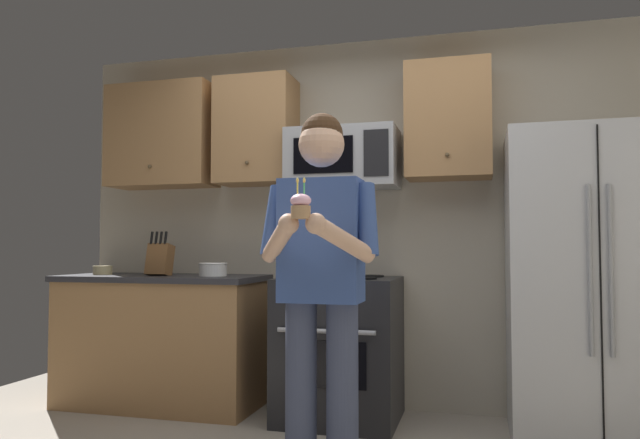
{
  "coord_description": "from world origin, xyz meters",
  "views": [
    {
      "loc": [
        0.74,
        -2.45,
        1.12
      ],
      "look_at": [
        0.01,
        0.28,
        1.25
      ],
      "focal_mm": 33.42,
      "sensor_mm": 36.0,
      "label": 1
    }
  ],
  "objects_px": {
    "oven_range": "(340,348)",
    "cupcake": "(301,206)",
    "refrigerator": "(588,285)",
    "knife_block": "(160,259)",
    "person": "(321,273)",
    "bowl_small_colored": "(103,270)",
    "microwave": "(343,159)",
    "bowl_large_white": "(213,269)"
  },
  "relations": [
    {
      "from": "refrigerator",
      "to": "cupcake",
      "type": "bearing_deg",
      "value": -134.07
    },
    {
      "from": "refrigerator",
      "to": "microwave",
      "type": "bearing_deg",
      "value": 173.97
    },
    {
      "from": "bowl_small_colored",
      "to": "person",
      "type": "xyz_separation_m",
      "value": [
        1.94,
        -1.09,
        0.04
      ]
    },
    {
      "from": "bowl_large_white",
      "to": "cupcake",
      "type": "bearing_deg",
      "value": -53.05
    },
    {
      "from": "microwave",
      "to": "person",
      "type": "relative_size",
      "value": 0.42
    },
    {
      "from": "oven_range",
      "to": "bowl_small_colored",
      "type": "relative_size",
      "value": 6.68
    },
    {
      "from": "oven_range",
      "to": "knife_block",
      "type": "relative_size",
      "value": 2.91
    },
    {
      "from": "refrigerator",
      "to": "bowl_large_white",
      "type": "relative_size",
      "value": 9.1
    },
    {
      "from": "person",
      "to": "bowl_small_colored",
      "type": "bearing_deg",
      "value": 150.74
    },
    {
      "from": "knife_block",
      "to": "bowl_small_colored",
      "type": "bearing_deg",
      "value": 176.62
    },
    {
      "from": "knife_block",
      "to": "person",
      "type": "distance_m",
      "value": 1.81
    },
    {
      "from": "knife_block",
      "to": "refrigerator",
      "type": "bearing_deg",
      "value": -0.2
    },
    {
      "from": "oven_range",
      "to": "cupcake",
      "type": "distance_m",
      "value": 1.65
    },
    {
      "from": "bowl_small_colored",
      "to": "cupcake",
      "type": "bearing_deg",
      "value": -36.11
    },
    {
      "from": "bowl_large_white",
      "to": "person",
      "type": "height_order",
      "value": "person"
    },
    {
      "from": "knife_block",
      "to": "cupcake",
      "type": "distance_m",
      "value": 2.03
    },
    {
      "from": "bowl_small_colored",
      "to": "cupcake",
      "type": "relative_size",
      "value": 0.8
    },
    {
      "from": "bowl_large_white",
      "to": "cupcake",
      "type": "height_order",
      "value": "cupcake"
    },
    {
      "from": "oven_range",
      "to": "person",
      "type": "xyz_separation_m",
      "value": [
        0.16,
        -1.09,
        0.53
      ]
    },
    {
      "from": "cupcake",
      "to": "knife_block",
      "type": "bearing_deg",
      "value": 136.45
    },
    {
      "from": "microwave",
      "to": "bowl_large_white",
      "type": "distance_m",
      "value": 1.18
    },
    {
      "from": "oven_range",
      "to": "microwave",
      "type": "relative_size",
      "value": 1.26
    },
    {
      "from": "oven_range",
      "to": "bowl_small_colored",
      "type": "bearing_deg",
      "value": -179.97
    },
    {
      "from": "knife_block",
      "to": "cupcake",
      "type": "height_order",
      "value": "cupcake"
    },
    {
      "from": "bowl_large_white",
      "to": "cupcake",
      "type": "xyz_separation_m",
      "value": [
        1.06,
        -1.41,
        0.32
      ]
    },
    {
      "from": "microwave",
      "to": "person",
      "type": "bearing_deg",
      "value": -82.26
    },
    {
      "from": "microwave",
      "to": "bowl_large_white",
      "type": "bearing_deg",
      "value": -172.09
    },
    {
      "from": "bowl_large_white",
      "to": "microwave",
      "type": "bearing_deg",
      "value": 7.91
    },
    {
      "from": "refrigerator",
      "to": "cupcake",
      "type": "xyz_separation_m",
      "value": [
        -1.34,
        -1.38,
        0.39
      ]
    },
    {
      "from": "microwave",
      "to": "refrigerator",
      "type": "xyz_separation_m",
      "value": [
        1.5,
        -0.16,
        -0.82
      ]
    },
    {
      "from": "refrigerator",
      "to": "knife_block",
      "type": "bearing_deg",
      "value": 179.8
    },
    {
      "from": "oven_range",
      "to": "cupcake",
      "type": "bearing_deg",
      "value": -83.39
    },
    {
      "from": "microwave",
      "to": "bowl_large_white",
      "type": "xyz_separation_m",
      "value": [
        -0.9,
        -0.12,
        -0.75
      ]
    },
    {
      "from": "bowl_large_white",
      "to": "person",
      "type": "distance_m",
      "value": 1.52
    },
    {
      "from": "oven_range",
      "to": "microwave",
      "type": "xyz_separation_m",
      "value": [
        0.0,
        0.12,
        1.26
      ]
    },
    {
      "from": "microwave",
      "to": "bowl_small_colored",
      "type": "height_order",
      "value": "microwave"
    },
    {
      "from": "refrigerator",
      "to": "person",
      "type": "relative_size",
      "value": 1.02
    },
    {
      "from": "knife_block",
      "to": "person",
      "type": "xyz_separation_m",
      "value": [
        1.46,
        -1.06,
        -0.04
      ]
    },
    {
      "from": "person",
      "to": "refrigerator",
      "type": "bearing_deg",
      "value": 38.2
    },
    {
      "from": "refrigerator",
      "to": "knife_block",
      "type": "height_order",
      "value": "refrigerator"
    },
    {
      "from": "knife_block",
      "to": "microwave",
      "type": "bearing_deg",
      "value": 6.54
    },
    {
      "from": "bowl_large_white",
      "to": "bowl_small_colored",
      "type": "height_order",
      "value": "bowl_large_white"
    }
  ]
}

